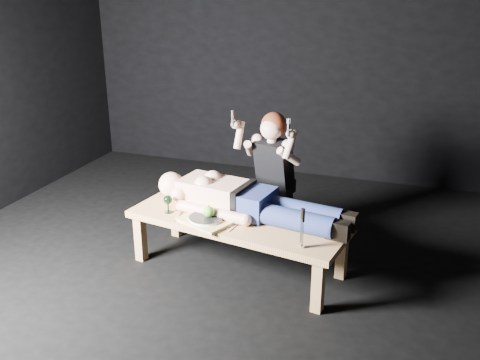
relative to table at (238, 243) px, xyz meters
The scene contains 13 objects.
ground 0.31m from the table, 157.89° to the right, with size 5.00×5.00×0.00m, color black.
back_wall 2.74m from the table, 94.55° to the left, with size 5.00×5.00×0.00m, color black.
table is the anchor object (origin of this frame).
lying_man 0.38m from the table, 52.49° to the left, with size 1.84×0.56×0.28m, color #EDB296, non-canonical shape.
kneeling_woman 0.78m from the table, 77.95° to the left, with size 0.65×0.72×1.21m, color black, non-canonical shape.
serving_tray 0.35m from the table, 142.94° to the right, with size 0.39×0.28×0.02m, color tan.
plate 0.37m from the table, 142.94° to the right, with size 0.26×0.26×0.02m, color white.
apple 0.39m from the table, 141.86° to the right, with size 0.08×0.08×0.08m, color #54AD23.
goblet 0.64m from the table, behind, with size 0.07×0.07×0.15m, color black, non-canonical shape.
fork_flat 0.53m from the table, 162.44° to the right, with size 0.02×0.18×0.01m, color #B2B2B7.
knife_flat 0.29m from the table, 80.81° to the right, with size 0.02×0.18×0.01m, color #B2B2B7.
spoon_flat 0.27m from the table, 100.19° to the right, with size 0.02×0.18×0.01m, color #B2B2B7.
carving_knife 0.77m from the table, 28.96° to the right, with size 0.04×0.04×0.30m, color #B2B2B7, non-canonical shape.
Camera 1 is at (1.46, -3.50, 2.20)m, focal length 39.64 mm.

